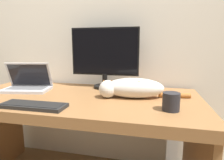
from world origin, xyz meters
TOP-DOWN VIEW (x-y plane):
  - wall_back at (0.00, 0.84)m, footprint 6.40×0.06m
  - desk at (0.00, 0.39)m, footprint 1.63×0.78m
  - monitor at (0.11, 0.67)m, footprint 0.54×0.18m
  - laptop at (-0.44, 0.45)m, footprint 0.37×0.26m
  - external_keyboard at (-0.14, 0.10)m, footprint 0.37×0.12m
  - cat at (0.36, 0.42)m, footprint 0.59×0.19m
  - coffee_mug at (0.59, 0.21)m, footprint 0.09×0.09m
  - small_toy at (0.48, 0.60)m, footprint 0.06×0.06m

SIDE VIEW (x-z plane):
  - desk at x=0.00m, z-range 0.22..0.94m
  - external_keyboard at x=-0.14m, z-range 0.72..0.74m
  - small_toy at x=0.48m, z-range 0.72..0.78m
  - laptop at x=-0.44m, z-range 0.66..0.87m
  - coffee_mug at x=0.59m, z-range 0.72..0.82m
  - cat at x=0.36m, z-range 0.72..0.85m
  - monitor at x=0.11m, z-range 0.74..1.22m
  - wall_back at x=0.00m, z-range 0.00..2.60m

